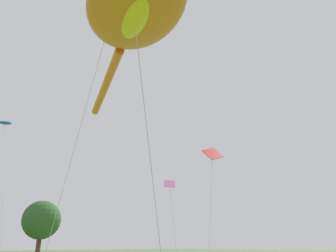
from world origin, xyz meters
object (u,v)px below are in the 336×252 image
(small_kite_bird_shape, at_px, (170,186))
(tree_pine_center, at_px, (41,220))
(small_kite_diamond_red, at_px, (212,156))
(small_kite_delta_white, at_px, (5,124))
(big_show_kite, at_px, (133,15))

(small_kite_bird_shape, bearing_deg, tree_pine_center, -145.30)
(small_kite_diamond_red, distance_m, small_kite_delta_white, 15.22)
(big_show_kite, height_order, small_kite_delta_white, big_show_kite)
(small_kite_delta_white, relative_size, small_kite_bird_shape, 1.49)
(big_show_kite, height_order, tree_pine_center, big_show_kite)
(small_kite_delta_white, relative_size, tree_pine_center, 1.19)
(small_kite_diamond_red, xyz_separation_m, small_kite_delta_white, (-9.74, 11.37, 2.73))
(big_show_kite, distance_m, small_kite_diamond_red, 11.98)
(small_kite_diamond_red, bearing_deg, small_kite_delta_white, -146.33)
(big_show_kite, distance_m, small_kite_bird_shape, 17.18)
(big_show_kite, relative_size, tree_pine_center, 1.48)
(big_show_kite, relative_size, small_kite_delta_white, 1.24)
(small_kite_bird_shape, height_order, tree_pine_center, tree_pine_center)
(small_kite_delta_white, xyz_separation_m, tree_pine_center, (16.89, 29.31, -4.52))
(small_kite_diamond_red, xyz_separation_m, small_kite_bird_shape, (2.09, 6.17, -1.03))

